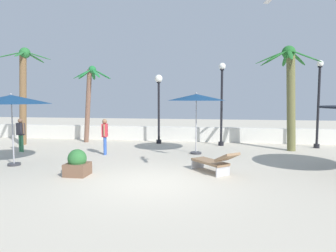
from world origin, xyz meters
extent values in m
plane|color=beige|center=(0.00, 0.00, 0.00)|extent=(56.00, 56.00, 0.00)
cube|color=silver|center=(0.00, 9.01, 0.41)|extent=(25.20, 0.30, 0.83)
cylinder|color=#333338|center=(0.95, 5.03, 0.04)|extent=(0.50, 0.50, 0.08)
cylinder|color=#A5A5AD|center=(0.95, 5.03, 1.21)|extent=(0.05, 0.05, 2.42)
cone|color=navy|center=(0.95, 5.03, 2.52)|extent=(2.54, 2.54, 0.28)
sphere|color=#99999E|center=(0.95, 5.03, 2.68)|extent=(0.08, 0.08, 0.08)
cylinder|color=#333338|center=(-5.50, 1.55, 0.04)|extent=(0.45, 0.45, 0.08)
cylinder|color=#A5A5AD|center=(-5.50, 1.55, 1.16)|extent=(0.05, 0.05, 2.32)
cone|color=navy|center=(-5.50, 1.55, 2.43)|extent=(2.79, 2.79, 0.32)
sphere|color=#99999E|center=(-5.50, 1.55, 2.61)|extent=(0.08, 0.08, 0.08)
cylinder|color=brown|center=(5.26, 6.58, 2.29)|extent=(0.56, 0.38, 4.59)
sphere|color=#216528|center=(5.08, 6.58, 4.58)|extent=(0.61, 0.61, 0.61)
ellipsoid|color=#216528|center=(5.84, 6.54, 4.38)|extent=(1.46, 0.29, 0.65)
ellipsoid|color=#216528|center=(5.60, 7.15, 4.38)|extent=(1.13, 1.19, 0.65)
ellipsoid|color=#216528|center=(5.10, 7.36, 4.38)|extent=(0.25, 1.45, 0.65)
ellipsoid|color=#216528|center=(4.49, 7.09, 4.38)|extent=(1.23, 1.09, 0.65)
ellipsoid|color=#216528|center=(4.30, 6.59, 4.38)|extent=(1.45, 0.20, 0.65)
ellipsoid|color=#216528|center=(4.50, 6.08, 4.38)|extent=(1.22, 1.10, 0.65)
ellipsoid|color=#216528|center=(4.99, 5.82, 4.38)|extent=(0.36, 1.46, 0.65)
ellipsoid|color=#216528|center=(5.50, 5.94, 4.38)|extent=(0.97, 1.31, 0.65)
cylinder|color=brown|center=(-5.31, 7.74, 2.03)|extent=(0.56, 0.26, 4.06)
sphere|color=#207437|center=(-5.01, 7.74, 4.06)|extent=(0.42, 0.42, 0.42)
ellipsoid|color=#207437|center=(-4.46, 7.80, 3.81)|extent=(1.01, 0.30, 0.57)
ellipsoid|color=#207437|center=(-4.59, 8.09, 3.81)|extent=(0.89, 0.79, 0.57)
ellipsoid|color=#207437|center=(-5.17, 8.26, 3.81)|extent=(0.49, 1.01, 0.57)
ellipsoid|color=#207437|center=(-5.53, 7.91, 3.81)|extent=(1.01, 0.49, 0.57)
ellipsoid|color=#207437|center=(-5.54, 7.60, 3.81)|extent=(1.01, 0.45, 0.57)
ellipsoid|color=#207437|center=(-5.21, 7.23, 3.81)|extent=(0.55, 1.00, 0.57)
ellipsoid|color=#207437|center=(-4.62, 7.35, 3.81)|extent=(0.84, 0.85, 0.57)
cylinder|color=brown|center=(-8.29, 6.28, 2.41)|extent=(0.57, 0.35, 4.84)
sphere|color=#276D33|center=(-8.07, 6.28, 4.83)|extent=(0.55, 0.55, 0.55)
ellipsoid|color=#276D33|center=(-7.36, 6.33, 4.67)|extent=(1.39, 0.30, 0.49)
ellipsoid|color=#276D33|center=(-7.94, 6.98, 4.67)|extent=(0.44, 1.39, 0.49)
ellipsoid|color=#276D33|center=(-8.57, 6.80, 4.67)|extent=(1.10, 1.13, 0.49)
ellipsoid|color=#276D33|center=(-8.60, 5.80, 4.67)|extent=(1.15, 1.09, 0.49)
ellipsoid|color=#276D33|center=(-7.89, 5.59, 4.67)|extent=(0.55, 1.39, 0.49)
cylinder|color=black|center=(6.78, 7.65, 0.10)|extent=(0.28, 0.28, 0.20)
cylinder|color=black|center=(6.78, 7.65, 2.00)|extent=(0.12, 0.12, 4.00)
cylinder|color=black|center=(6.78, 7.65, 4.00)|extent=(0.22, 0.22, 0.06)
sphere|color=white|center=(6.78, 7.65, 4.16)|extent=(0.32, 0.32, 0.32)
cylinder|color=black|center=(2.07, 7.66, 0.10)|extent=(0.28, 0.28, 0.20)
cylinder|color=black|center=(2.07, 7.66, 1.97)|extent=(0.12, 0.12, 3.93)
cylinder|color=black|center=(2.07, 7.66, 3.93)|extent=(0.22, 0.22, 0.06)
sphere|color=white|center=(2.07, 7.66, 4.11)|extent=(0.36, 0.36, 0.36)
cylinder|color=black|center=(-1.30, 7.90, 0.10)|extent=(0.28, 0.28, 0.20)
cylinder|color=black|center=(-1.30, 7.90, 1.66)|extent=(0.12, 0.12, 3.33)
cylinder|color=black|center=(-1.30, 7.90, 3.33)|extent=(0.22, 0.22, 0.06)
sphere|color=white|center=(-1.30, 7.90, 3.54)|extent=(0.41, 0.41, 0.41)
cube|color=#B7B7BC|center=(1.24, 2.18, 0.17)|extent=(0.44, 0.39, 0.35)
cube|color=#B7B7BC|center=(2.09, 1.19, 0.17)|extent=(0.44, 0.39, 0.35)
cube|color=#8C6B4C|center=(1.67, 1.68, 0.35)|extent=(1.33, 1.42, 0.08)
cube|color=#8C6B4C|center=(2.21, 1.05, 0.64)|extent=(0.82, 0.83, 0.35)
cylinder|color=#3F8C59|center=(-7.00, 4.20, 0.39)|extent=(0.12, 0.12, 0.78)
cylinder|color=#3F8C59|center=(-7.14, 4.27, 0.39)|extent=(0.12, 0.12, 0.78)
cube|color=#26262D|center=(-7.07, 4.24, 1.06)|extent=(0.43, 0.37, 0.55)
sphere|color=brown|center=(-7.07, 4.24, 1.44)|extent=(0.21, 0.21, 0.21)
cylinder|color=brown|center=(-6.85, 4.14, 1.09)|extent=(0.08, 0.08, 0.50)
cylinder|color=brown|center=(-7.29, 4.33, 1.09)|extent=(0.08, 0.08, 0.50)
cylinder|color=#3359B2|center=(-2.95, 4.10, 0.40)|extent=(0.12, 0.12, 0.80)
cylinder|color=#3359B2|center=(-2.99, 4.26, 0.40)|extent=(0.12, 0.12, 0.80)
cube|color=#D8333F|center=(-2.97, 4.18, 1.08)|extent=(0.32, 0.41, 0.56)
sphere|color=#936B4C|center=(-2.97, 4.18, 1.47)|extent=(0.22, 0.22, 0.22)
cylinder|color=#936B4C|center=(-2.92, 3.95, 1.11)|extent=(0.08, 0.08, 0.51)
cylinder|color=#936B4C|center=(-3.03, 4.41, 1.11)|extent=(0.08, 0.08, 0.51)
cube|color=brown|center=(-2.51, 0.54, 0.20)|extent=(0.70, 0.70, 0.40)
sphere|color=#2D6B33|center=(-2.51, 0.54, 0.55)|extent=(0.60, 0.60, 0.60)
camera|label=1|loc=(1.94, -8.55, 2.47)|focal=32.91mm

